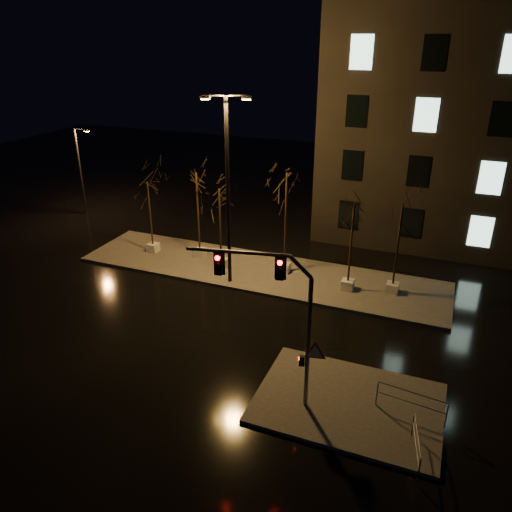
% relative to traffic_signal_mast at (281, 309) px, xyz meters
% --- Properties ---
extents(ground, '(90.00, 90.00, 0.00)m').
position_rel_traffic_signal_mast_xyz_m(ground, '(-5.01, 4.47, -4.23)').
color(ground, black).
rests_on(ground, ground).
extents(median, '(22.00, 5.00, 0.15)m').
position_rel_traffic_signal_mast_xyz_m(median, '(-5.01, 10.47, -4.15)').
color(median, '#46443E').
rests_on(median, ground).
extents(sidewalk_corner, '(7.00, 5.00, 0.15)m').
position_rel_traffic_signal_mast_xyz_m(sidewalk_corner, '(2.49, 0.97, -4.15)').
color(sidewalk_corner, '#46443E').
rests_on(sidewalk_corner, ground).
extents(tree_0, '(1.80, 1.80, 4.77)m').
position_rel_traffic_signal_mast_xyz_m(tree_0, '(-12.36, 10.55, -0.45)').
color(tree_0, beige).
rests_on(tree_0, median).
extents(tree_1, '(1.80, 1.80, 5.58)m').
position_rel_traffic_signal_mast_xyz_m(tree_1, '(-9.16, 10.95, 0.15)').
color(tree_1, beige).
rests_on(tree_1, median).
extents(tree_2, '(1.80, 1.80, 5.05)m').
position_rel_traffic_signal_mast_xyz_m(tree_2, '(-7.22, 10.00, -0.24)').
color(tree_2, beige).
rests_on(tree_2, median).
extents(tree_3, '(1.80, 1.80, 6.14)m').
position_rel_traffic_signal_mast_xyz_m(tree_3, '(-3.51, 10.88, 0.58)').
color(tree_3, beige).
rests_on(tree_3, median).
extents(tree_4, '(1.80, 1.80, 5.09)m').
position_rel_traffic_signal_mast_xyz_m(tree_4, '(0.45, 10.07, -0.21)').
color(tree_4, beige).
rests_on(tree_4, median).
extents(tree_5, '(1.80, 1.80, 5.21)m').
position_rel_traffic_signal_mast_xyz_m(tree_5, '(2.79, 10.63, -0.13)').
color(tree_5, beige).
rests_on(tree_5, median).
extents(traffic_signal_mast, '(5.01, 1.04, 6.21)m').
position_rel_traffic_signal_mast_xyz_m(traffic_signal_mast, '(0.00, 0.00, 0.00)').
color(traffic_signal_mast, slate).
rests_on(traffic_signal_mast, sidewalk_corner).
extents(streetlight_main, '(2.50, 1.12, 10.24)m').
position_rel_traffic_signal_mast_xyz_m(streetlight_main, '(-5.99, 8.57, 1.83)').
color(streetlight_main, black).
rests_on(streetlight_main, median).
extents(streetlight_far, '(1.31, 0.37, 6.67)m').
position_rel_traffic_signal_mast_xyz_m(streetlight_far, '(-21.54, 15.35, -0.56)').
color(streetlight_far, black).
rests_on(streetlight_far, ground).
extents(guard_rail_a, '(2.55, 0.37, 1.11)m').
position_rel_traffic_signal_mast_xyz_m(guard_rail_a, '(4.74, 1.02, -3.35)').
color(guard_rail_a, slate).
rests_on(guard_rail_a, sidewalk_corner).
extents(guard_rail_b, '(0.44, 2.03, 0.98)m').
position_rel_traffic_signal_mast_xyz_m(guard_rail_b, '(5.12, -0.94, -3.45)').
color(guard_rail_b, slate).
rests_on(guard_rail_b, sidewalk_corner).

